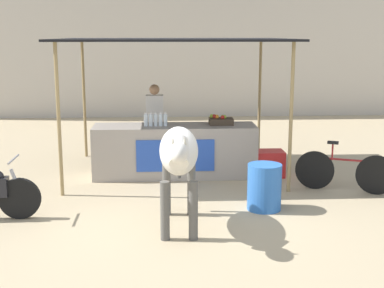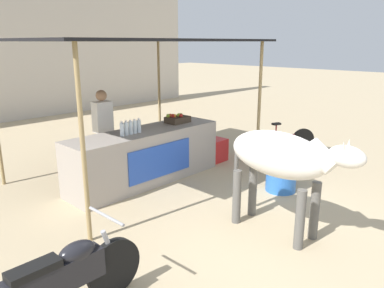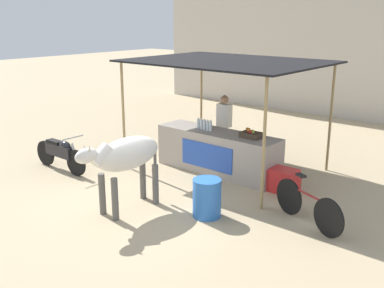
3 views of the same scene
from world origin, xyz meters
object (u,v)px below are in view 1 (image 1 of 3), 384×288
Objects in this scene: stall_counter at (175,151)px; cow at (179,155)px; cooler_box at (267,163)px; water_barrel at (264,187)px; vendor_behind_counter at (155,125)px; bicycle_leaning at (345,171)px; fruit_crate at (220,121)px.

stall_counter is 2.82m from cow.
water_barrel is (-0.43, -1.94, 0.11)m from cooler_box.
cow reaches higher than cooler_box.
vendor_behind_counter reaches higher than bicycle_leaning.
water_barrel is (1.67, -2.79, -0.50)m from vendor_behind_counter.
cooler_box is (2.11, -0.85, -0.61)m from vendor_behind_counter.
bicycle_leaning is (1.10, -1.08, 0.11)m from cooler_box.
cooler_box is at bearing -3.21° from stall_counter.
cow is 3.32m from bicycle_leaning.
stall_counter reaches higher than bicycle_leaning.
stall_counter is 4.27× the size of water_barrel.
vendor_behind_counter is 3.54m from cow.
bicycle_leaning reaches higher than water_barrel.
fruit_crate is 0.27× the size of vendor_behind_counter.
cooler_box is (1.73, -0.10, -0.24)m from stall_counter.
water_barrel is 1.75m from bicycle_leaning.
stall_counter is at bearing 122.57° from water_barrel.
water_barrel is at bearing -102.54° from cooler_box.
vendor_behind_counter reaches higher than stall_counter.
bicycle_leaning is at bearing -31.09° from vendor_behind_counter.
bicycle_leaning is (3.20, -1.93, -0.50)m from vendor_behind_counter.
fruit_crate reaches higher than bicycle_leaning.
vendor_behind_counter reaches higher than fruit_crate.
cooler_box is 0.39× the size of bicycle_leaning.
cooler_box is at bearing 135.39° from bicycle_leaning.
cooler_box is at bearing -21.98° from vendor_behind_counter.
fruit_crate is 0.28× the size of bicycle_leaning.
stall_counter is 0.92m from vendor_behind_counter.
cow is at bearing -123.18° from cooler_box.
fruit_crate is at bearing -29.57° from vendor_behind_counter.
fruit_crate is 1.19m from cooler_box.
fruit_crate is 2.42m from bicycle_leaning.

